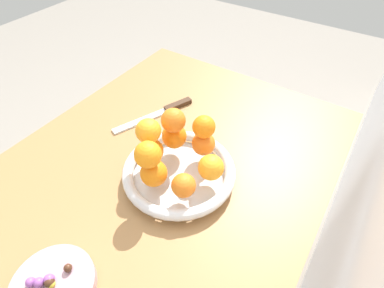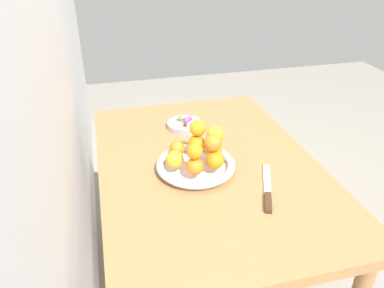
{
  "view_description": "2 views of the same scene",
  "coord_description": "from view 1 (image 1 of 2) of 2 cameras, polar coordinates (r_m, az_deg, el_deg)",
  "views": [
    {
      "loc": [
        0.32,
        0.33,
        1.31
      ],
      "look_at": [
        -0.06,
        0.08,
        0.86
      ],
      "focal_mm": 28.0,
      "sensor_mm": 36.0,
      "label": 1
    },
    {
      "loc": [
        -1.08,
        0.33,
        1.45
      ],
      "look_at": [
        -0.01,
        0.06,
        0.83
      ],
      "focal_mm": 35.0,
      "sensor_mm": 36.0,
      "label": 2
    }
  ],
  "objects": [
    {
      "name": "orange_1",
      "position": [
        0.63,
        -1.61,
        -7.89
      ],
      "size": [
        0.05,
        0.05,
        0.05
      ],
      "primitive_type": "sphere",
      "color": "orange",
      "rests_on": "fruit_bowl"
    },
    {
      "name": "orange_8",
      "position": [
        0.68,
        -3.58,
        4.52
      ],
      "size": [
        0.06,
        0.06,
        0.06
      ],
      "primitive_type": "sphere",
      "color": "orange",
      "rests_on": "orange_4"
    },
    {
      "name": "orange_0",
      "position": [
        0.65,
        -7.28,
        -5.54
      ],
      "size": [
        0.06,
        0.06,
        0.06
      ],
      "primitive_type": "sphere",
      "color": "orange",
      "rests_on": "fruit_bowl"
    },
    {
      "name": "candy_ball_2",
      "position": [
        0.63,
        -25.24,
        -22.94
      ],
      "size": [
        0.01,
        0.01,
        0.01
      ],
      "primitive_type": "sphere",
      "color": "gold",
      "rests_on": "candy_dish"
    },
    {
      "name": "knife",
      "position": [
        0.91,
        -5.98,
        6.03
      ],
      "size": [
        0.25,
        0.12,
        0.01
      ],
      "color": "#3F2819",
      "rests_on": "dining_table"
    },
    {
      "name": "dining_table",
      "position": [
        0.8,
        -7.5,
        -10.76
      ],
      "size": [
        1.1,
        0.76,
        0.74
      ],
      "color": "#9E7042",
      "rests_on": "ground_plane"
    },
    {
      "name": "orange_6",
      "position": [
        0.67,
        2.28,
        3.29
      ],
      "size": [
        0.05,
        0.05,
        0.05
      ],
      "primitive_type": "sphere",
      "color": "orange",
      "rests_on": "orange_3"
    },
    {
      "name": "fruit_bowl",
      "position": [
        0.71,
        -2.46,
        -5.36
      ],
      "size": [
        0.27,
        0.27,
        0.04
      ],
      "color": "silver",
      "rests_on": "dining_table"
    },
    {
      "name": "orange_5",
      "position": [
        0.7,
        -7.82,
        -1.32
      ],
      "size": [
        0.06,
        0.06,
        0.06
      ],
      "primitive_type": "sphere",
      "color": "orange",
      "rests_on": "fruit_bowl"
    },
    {
      "name": "orange_2",
      "position": [
        0.66,
        3.63,
        -4.47
      ],
      "size": [
        0.06,
        0.06,
        0.06
      ],
      "primitive_type": "sphere",
      "color": "orange",
      "rests_on": "fruit_bowl"
    },
    {
      "name": "orange_3",
      "position": [
        0.71,
        2.21,
        0.05
      ],
      "size": [
        0.06,
        0.06,
        0.06
      ],
      "primitive_type": "sphere",
      "color": "orange",
      "rests_on": "fruit_bowl"
    },
    {
      "name": "orange_7",
      "position": [
        0.66,
        -8.33,
        2.49
      ],
      "size": [
        0.06,
        0.06,
        0.06
      ],
      "primitive_type": "sphere",
      "color": "orange",
      "rests_on": "orange_5"
    },
    {
      "name": "candy_ball_4",
      "position": [
        0.63,
        -25.55,
        -22.26
      ],
      "size": [
        0.02,
        0.02,
        0.02
      ],
      "primitive_type": "sphere",
      "color": "#8C4C99",
      "rests_on": "candy_dish"
    },
    {
      "name": "candy_ball_1",
      "position": [
        0.63,
        -25.51,
        -22.63
      ],
      "size": [
        0.02,
        0.02,
        0.02
      ],
      "primitive_type": "sphere",
      "color": "#472819",
      "rests_on": "candy_dish"
    },
    {
      "name": "candy_dish",
      "position": [
        0.64,
        -24.88,
        -23.36
      ],
      "size": [
        0.15,
        0.15,
        0.02
      ],
      "primitive_type": "cylinder",
      "color": "#B28C99",
      "rests_on": "dining_table"
    },
    {
      "name": "candy_ball_3",
      "position": [
        0.64,
        -28.4,
        -22.15
      ],
      "size": [
        0.02,
        0.02,
        0.02
      ],
      "primitive_type": "sphere",
      "color": "#8C4C99",
      "rests_on": "candy_dish"
    },
    {
      "name": "candy_ball_0",
      "position": [
        0.63,
        -27.04,
        -22.55
      ],
      "size": [
        0.02,
        0.02,
        0.02
      ],
      "primitive_type": "sphere",
      "color": "#8C4C99",
      "rests_on": "candy_dish"
    },
    {
      "name": "orange_9",
      "position": [
        0.61,
        -8.39,
        -2.01
      ],
      "size": [
        0.06,
        0.06,
        0.06
      ],
      "primitive_type": "sphere",
      "color": "orange",
      "rests_on": "orange_0"
    },
    {
      "name": "orange_4",
      "position": [
        0.73,
        -3.4,
        1.5
      ],
      "size": [
        0.06,
        0.06,
        0.06
      ],
      "primitive_type": "sphere",
      "color": "orange",
      "rests_on": "fruit_bowl"
    },
    {
      "name": "candy_ball_5",
      "position": [
        0.63,
        -22.57,
        -20.97
      ],
      "size": [
        0.02,
        0.02,
        0.02
      ],
      "primitive_type": "sphere",
      "color": "#472819",
      "rests_on": "candy_dish"
    }
  ]
}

